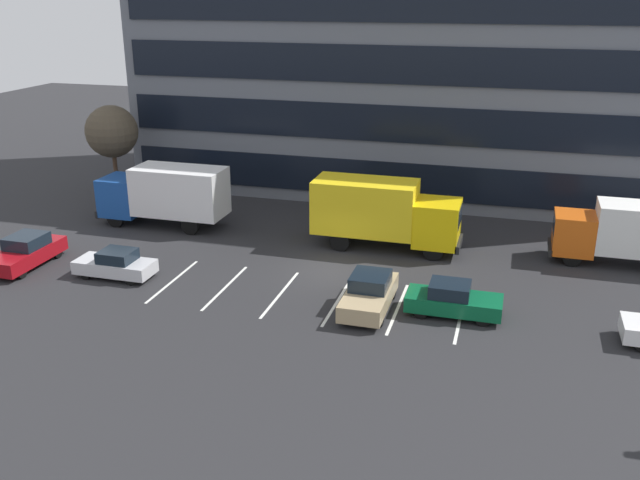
{
  "coord_description": "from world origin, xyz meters",
  "views": [
    {
      "loc": [
        8.66,
        -31.38,
        13.61
      ],
      "look_at": [
        -0.6,
        0.76,
        1.4
      ],
      "focal_mm": 38.94,
      "sensor_mm": 36.0,
      "label": 1
    }
  ],
  "objects_px": {
    "box_truck_blue": "(165,193)",
    "bare_tree": "(112,132)",
    "box_truck_yellow_all": "(383,211)",
    "sedan_silver": "(116,264)",
    "box_truck_orange": "(627,231)",
    "sedan_maroon": "(26,252)",
    "sedan_forest": "(453,300)",
    "sedan_tan": "(369,293)"
  },
  "relations": [
    {
      "from": "bare_tree",
      "to": "sedan_maroon",
      "type": "bearing_deg",
      "value": -81.3
    },
    {
      "from": "box_truck_orange",
      "to": "sedan_tan",
      "type": "bearing_deg",
      "value": -142.63
    },
    {
      "from": "box_truck_blue",
      "to": "sedan_forest",
      "type": "distance_m",
      "value": 19.47
    },
    {
      "from": "sedan_tan",
      "to": "sedan_maroon",
      "type": "distance_m",
      "value": 18.16
    },
    {
      "from": "sedan_maroon",
      "to": "bare_tree",
      "type": "bearing_deg",
      "value": 98.7
    },
    {
      "from": "sedan_silver",
      "to": "sedan_tan",
      "type": "bearing_deg",
      "value": -0.47
    },
    {
      "from": "sedan_silver",
      "to": "bare_tree",
      "type": "xyz_separation_m",
      "value": [
        -7.05,
        11.76,
        4.02
      ]
    },
    {
      "from": "box_truck_yellow_all",
      "to": "sedan_silver",
      "type": "relative_size",
      "value": 2.06
    },
    {
      "from": "box_truck_orange",
      "to": "sedan_silver",
      "type": "bearing_deg",
      "value": -160.36
    },
    {
      "from": "sedan_maroon",
      "to": "bare_tree",
      "type": "distance_m",
      "value": 12.5
    },
    {
      "from": "box_truck_blue",
      "to": "bare_tree",
      "type": "xyz_separation_m",
      "value": [
        -5.72,
        3.89,
        2.64
      ]
    },
    {
      "from": "box_truck_orange",
      "to": "bare_tree",
      "type": "bearing_deg",
      "value": 174.53
    },
    {
      "from": "sedan_tan",
      "to": "sedan_maroon",
      "type": "height_order",
      "value": "same"
    },
    {
      "from": "box_truck_yellow_all",
      "to": "bare_tree",
      "type": "distance_m",
      "value": 19.6
    },
    {
      "from": "sedan_silver",
      "to": "box_truck_orange",
      "type": "bearing_deg",
      "value": 19.64
    },
    {
      "from": "box_truck_blue",
      "to": "sedan_silver",
      "type": "bearing_deg",
      "value": -80.37
    },
    {
      "from": "box_truck_yellow_all",
      "to": "sedan_maroon",
      "type": "relative_size",
      "value": 1.8
    },
    {
      "from": "box_truck_yellow_all",
      "to": "sedan_silver",
      "type": "xyz_separation_m",
      "value": [
        -11.96,
        -7.75,
        -1.45
      ]
    },
    {
      "from": "sedan_forest",
      "to": "bare_tree",
      "type": "distance_m",
      "value": 26.53
    },
    {
      "from": "sedan_forest",
      "to": "sedan_tan",
      "type": "xyz_separation_m",
      "value": [
        -3.66,
        -0.44,
        0.06
      ]
    },
    {
      "from": "sedan_maroon",
      "to": "sedan_silver",
      "type": "bearing_deg",
      "value": -0.28
    },
    {
      "from": "box_truck_blue",
      "to": "sedan_silver",
      "type": "distance_m",
      "value": 8.1
    },
    {
      "from": "sedan_silver",
      "to": "sedan_maroon",
      "type": "height_order",
      "value": "sedan_maroon"
    },
    {
      "from": "box_truck_orange",
      "to": "sedan_forest",
      "type": "relative_size",
      "value": 1.7
    },
    {
      "from": "box_truck_yellow_all",
      "to": "box_truck_orange",
      "type": "distance_m",
      "value": 12.57
    },
    {
      "from": "box_truck_blue",
      "to": "box_truck_orange",
      "type": "bearing_deg",
      "value": 1.92
    },
    {
      "from": "sedan_silver",
      "to": "bare_tree",
      "type": "distance_m",
      "value": 14.29
    },
    {
      "from": "sedan_forest",
      "to": "sedan_silver",
      "type": "xyz_separation_m",
      "value": [
        -16.56,
        -0.33,
        -0.04
      ]
    },
    {
      "from": "box_truck_blue",
      "to": "sedan_silver",
      "type": "relative_size",
      "value": 1.99
    },
    {
      "from": "sedan_maroon",
      "to": "sedan_forest",
      "type": "bearing_deg",
      "value": 0.81
    },
    {
      "from": "box_truck_orange",
      "to": "box_truck_blue",
      "type": "relative_size",
      "value": 0.9
    },
    {
      "from": "box_truck_blue",
      "to": "sedan_silver",
      "type": "height_order",
      "value": "box_truck_blue"
    },
    {
      "from": "box_truck_blue",
      "to": "bare_tree",
      "type": "height_order",
      "value": "bare_tree"
    },
    {
      "from": "box_truck_blue",
      "to": "sedan_forest",
      "type": "height_order",
      "value": "box_truck_blue"
    },
    {
      "from": "box_truck_yellow_all",
      "to": "box_truck_blue",
      "type": "distance_m",
      "value": 13.29
    },
    {
      "from": "sedan_forest",
      "to": "sedan_maroon",
      "type": "xyz_separation_m",
      "value": [
        -21.82,
        -0.31,
        0.06
      ]
    },
    {
      "from": "sedan_maroon",
      "to": "bare_tree",
      "type": "xyz_separation_m",
      "value": [
        -1.8,
        11.73,
        3.93
      ]
    },
    {
      "from": "box_truck_yellow_all",
      "to": "box_truck_blue",
      "type": "relative_size",
      "value": 1.03
    },
    {
      "from": "sedan_tan",
      "to": "sedan_maroon",
      "type": "relative_size",
      "value": 1.0
    },
    {
      "from": "sedan_forest",
      "to": "sedan_silver",
      "type": "relative_size",
      "value": 1.06
    },
    {
      "from": "sedan_forest",
      "to": "sedan_maroon",
      "type": "height_order",
      "value": "sedan_maroon"
    },
    {
      "from": "box_truck_blue",
      "to": "bare_tree",
      "type": "relative_size",
      "value": 1.22
    }
  ]
}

